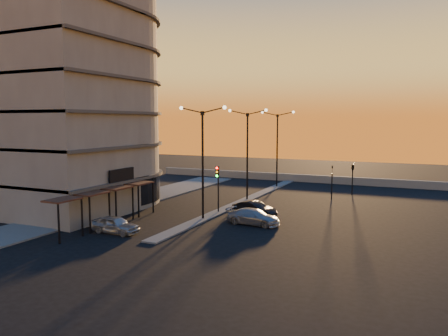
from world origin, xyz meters
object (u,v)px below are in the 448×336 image
traffic_light_main (218,181)px  car_sedan (254,209)px  streetlamp_mid (247,147)px  car_wagon (253,217)px  car_hatchback (115,225)px

traffic_light_main → car_sedan: traffic_light_main is taller
streetlamp_mid → car_sedan: 9.21m
streetlamp_mid → car_sedan: (3.46, -6.96, -4.95)m
traffic_light_main → car_sedan: (3.46, 0.17, -2.24)m
car_sedan → car_wagon: car_sedan is taller
traffic_light_main → car_hatchback: traffic_light_main is taller
car_hatchback → car_sedan: size_ratio=0.96×
car_hatchback → car_sedan: (7.27, 9.74, 0.00)m
streetlamp_mid → car_hatchback: (-3.81, -16.70, -4.95)m
car_sedan → car_hatchback: bearing=155.9°
car_wagon → car_hatchback: bearing=133.2°
car_wagon → car_sedan: bearing=23.4°
streetlamp_mid → traffic_light_main: size_ratio=2.24×
car_wagon → streetlamp_mid: bearing=28.3°
car_hatchback → car_wagon: (8.31, 6.82, -0.01)m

